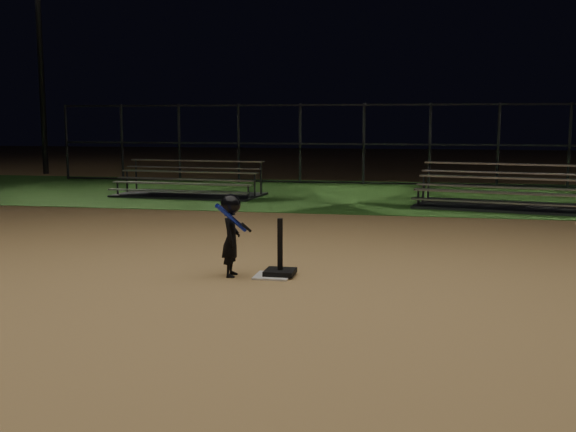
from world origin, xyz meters
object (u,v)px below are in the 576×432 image
Objects in this scene: batting_tee at (280,264)px; light_pole_left at (39,38)px; home_plate at (273,276)px; child_batter at (231,233)px; bleacher_right at (508,199)px; bleacher_left at (189,189)px.

light_pole_left is at bearing 129.08° from batting_tee.
home_plate is at bearing -51.23° from light_pole_left.
child_batter is at bearing -173.30° from home_plate.
home_plate is at bearing -104.17° from bleacher_right.
light_pole_left is at bearing 167.10° from bleacher_right.
light_pole_left reaches higher than bleacher_left.
bleacher_right is (3.67, 7.70, 0.05)m from batting_tee.
light_pole_left is (-12.08, 14.88, 4.79)m from batting_tee.
bleacher_left is at bearing -38.42° from light_pole_left.
bleacher_right reaches higher than home_plate.
bleacher_left is (-4.29, 8.70, 0.04)m from batting_tee.
bleacher_left is 0.47× the size of light_pole_left.
batting_tee is 0.17× the size of bleacher_right.
bleacher_right is at bearing -2.97° from bleacher_left.
child_batter is at bearing -52.60° from light_pole_left.
bleacher_right is 17.95m from light_pole_left.
batting_tee is 0.19× the size of bleacher_left.
home_plate is at bearing -90.56° from child_batter.
child_batter is (-0.53, -0.06, 0.55)m from home_plate.
bleacher_left reaches higher than home_plate.
light_pole_left reaches higher than child_batter.
bleacher_right reaches higher than batting_tee.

